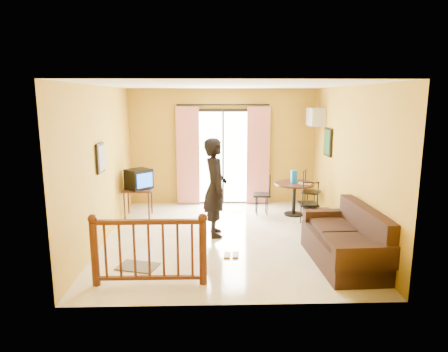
{
  "coord_description": "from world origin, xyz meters",
  "views": [
    {
      "loc": [
        -0.26,
        -7.15,
        2.59
      ],
      "look_at": [
        -0.04,
        0.2,
        1.14
      ],
      "focal_mm": 32.0,
      "sensor_mm": 36.0,
      "label": 1
    }
  ],
  "objects_px": {
    "dining_table": "(294,190)",
    "coffee_table": "(322,220)",
    "standing_person": "(215,187)",
    "sofa": "(347,243)",
    "television": "(139,179)"
  },
  "relations": [
    {
      "from": "sofa",
      "to": "standing_person",
      "type": "xyz_separation_m",
      "value": [
        -2.07,
        1.4,
        0.59
      ]
    },
    {
      "from": "coffee_table",
      "to": "television",
      "type": "bearing_deg",
      "value": 161.26
    },
    {
      "from": "coffee_table",
      "to": "standing_person",
      "type": "xyz_separation_m",
      "value": [
        -2.06,
        -0.01,
        0.66
      ]
    },
    {
      "from": "coffee_table",
      "to": "sofa",
      "type": "distance_m",
      "value": 1.41
    },
    {
      "from": "dining_table",
      "to": "coffee_table",
      "type": "bearing_deg",
      "value": -76.84
    },
    {
      "from": "dining_table",
      "to": "sofa",
      "type": "bearing_deg",
      "value": -83.47
    },
    {
      "from": "coffee_table",
      "to": "standing_person",
      "type": "relative_size",
      "value": 0.48
    },
    {
      "from": "dining_table",
      "to": "sofa",
      "type": "distance_m",
      "value": 2.71
    },
    {
      "from": "television",
      "to": "dining_table",
      "type": "height_order",
      "value": "television"
    },
    {
      "from": "dining_table",
      "to": "coffee_table",
      "type": "height_order",
      "value": "dining_table"
    },
    {
      "from": "television",
      "to": "dining_table",
      "type": "distance_m",
      "value": 3.43
    },
    {
      "from": "television",
      "to": "sofa",
      "type": "relative_size",
      "value": 0.34
    },
    {
      "from": "dining_table",
      "to": "standing_person",
      "type": "distance_m",
      "value": 2.21
    },
    {
      "from": "standing_person",
      "to": "coffee_table",
      "type": "bearing_deg",
      "value": -96.35
    },
    {
      "from": "sofa",
      "to": "coffee_table",
      "type": "bearing_deg",
      "value": 87.94
    }
  ]
}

